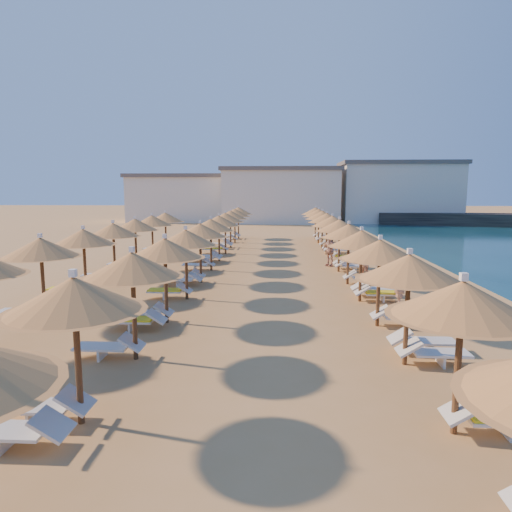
# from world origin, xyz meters

# --- Properties ---
(ground) EXTENTS (220.00, 220.00, 0.00)m
(ground) POSITION_xyz_m (0.00, 0.00, 0.00)
(ground) COLOR tan
(ground) RESTS_ON ground
(jetty) EXTENTS (30.14, 10.58, 1.50)m
(jetty) POSITION_xyz_m (28.26, 39.33, 0.75)
(jetty) COLOR black
(jetty) RESTS_ON ground
(hotel_blocks) EXTENTS (44.55, 10.54, 8.10)m
(hotel_blocks) POSITION_xyz_m (2.78, 45.37, 3.70)
(hotel_blocks) COLOR silver
(hotel_blocks) RESTS_ON ground
(parasol_row_east) EXTENTS (2.63, 39.14, 2.98)m
(parasol_row_east) POSITION_xyz_m (3.96, 5.63, 2.46)
(parasol_row_east) COLOR brown
(parasol_row_east) RESTS_ON ground
(parasol_row_west) EXTENTS (2.63, 39.14, 2.98)m
(parasol_row_west) POSITION_xyz_m (-2.99, 5.63, 2.46)
(parasol_row_west) COLOR brown
(parasol_row_west) RESTS_ON ground
(parasol_row_inland) EXTENTS (2.63, 22.54, 2.98)m
(parasol_row_inland) POSITION_xyz_m (-7.16, 3.97, 2.46)
(parasol_row_inland) COLOR brown
(parasol_row_inland) RESTS_ON ground
(loungers) EXTENTS (14.31, 37.15, 0.66)m
(loungers) POSITION_xyz_m (-0.90, 5.16, 0.34)
(loungers) COLOR silver
(loungers) RESTS_ON ground
(beachgoer_b) EXTENTS (0.93, 0.95, 1.54)m
(beachgoer_b) POSITION_xyz_m (5.00, 5.47, 0.77)
(beachgoer_b) COLOR tan
(beachgoer_b) RESTS_ON ground
(beachgoer_c) EXTENTS (1.05, 1.07, 1.81)m
(beachgoer_c) POSITION_xyz_m (3.64, 9.09, 0.90)
(beachgoer_c) COLOR tan
(beachgoer_c) RESTS_ON ground
(beachgoer_a) EXTENTS (0.61, 0.79, 1.91)m
(beachgoer_a) POSITION_xyz_m (5.29, -0.01, 0.96)
(beachgoer_a) COLOR tan
(beachgoer_a) RESTS_ON ground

